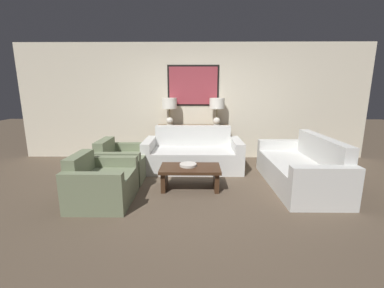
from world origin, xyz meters
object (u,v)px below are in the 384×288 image
Objects in this scene: console_table at (193,143)px; couch_by_back_wall at (193,155)px; armchair_near_back_wall at (121,164)px; couch_by_side at (301,170)px; armchair_near_camera at (101,184)px; coffee_table at (190,173)px; table_lamp_left at (169,106)px; decorative_bowl at (188,165)px; table_lamp_right at (217,106)px.

couch_by_back_wall reaches higher than console_table.
armchair_near_back_wall is at bearing -156.69° from couch_by_back_wall.
armchair_near_camera is at bearing -168.00° from couch_by_side.
armchair_near_camera reaches higher than coffee_table.
console_table is 2.65× the size of table_lamp_left.
console_table is at bearing 87.72° from decorative_bowl.
armchair_near_back_wall is at bearing 157.94° from coffee_table.
armchair_near_back_wall is (-1.32, -0.57, -0.02)m from couch_by_back_wall.
armchair_near_back_wall is at bearing -121.98° from table_lamp_left.
armchair_near_camera is at bearing -119.84° from console_table.
coffee_table is 3.49× the size of decorative_bowl.
armchair_near_camera is (0.00, -1.05, 0.00)m from armchair_near_back_wall.
table_lamp_right is 2.12m from coffee_table.
armchair_near_camera is (-0.79, -2.31, -0.98)m from table_lamp_left.
decorative_bowl is at bearing -177.04° from couch_by_side.
armchair_near_camera is at bearing -108.85° from table_lamp_left.
couch_by_side reaches higher than coffee_table.
couch_by_back_wall reaches higher than armchair_near_back_wall.
console_table is at bearing 138.58° from couch_by_side.
couch_by_back_wall is 1.44m from armchair_near_back_wall.
armchair_near_back_wall is (-1.26, 0.47, -0.13)m from decorative_bowl.
decorative_bowl is (-0.04, 0.05, 0.13)m from coffee_table.
console_table is at bearing 60.16° from armchair_near_camera.
coffee_table is (-0.57, -1.79, -0.98)m from table_lamp_right.
table_lamp_left reaches higher than couch_by_side.
couch_by_side is at bearing -34.38° from table_lamp_left.
coffee_table is 1.04× the size of armchair_near_camera.
couch_by_back_wall is 2.07× the size of armchair_near_back_wall.
console_table is 0.70m from couch_by_back_wall.
decorative_bowl is at bearing 123.68° from coffee_table.
couch_by_side reaches higher than decorative_bowl.
table_lamp_left is at bearing 180.00° from console_table.
couch_by_back_wall is 1.00× the size of couch_by_side.
couch_by_back_wall reaches higher than armchair_near_camera.
armchair_near_camera is at bearing -155.37° from decorative_bowl.
armchair_near_back_wall is at bearing 173.34° from couch_by_side.
table_lamp_right is (1.07, 0.00, 0.00)m from table_lamp_left.
console_table is at bearing 0.00° from table_lamp_left.
table_lamp_right is 0.63× the size of coffee_table.
table_lamp_left is 0.65× the size of armchair_near_back_wall.
decorative_bowl is at bearing -92.28° from console_table.
coffee_table is 0.14m from decorative_bowl.
coffee_table is at bearing 22.06° from armchair_near_camera.
table_lamp_left is 1.78m from armchair_near_back_wall.
table_lamp_left is at bearing 58.02° from armchair_near_back_wall.
armchair_near_back_wall reaches higher than coffee_table.
console_table is 2.65× the size of table_lamp_right.
table_lamp_right reaches higher than console_table.
couch_by_side is 2.07× the size of armchair_near_camera.
console_table is 0.83× the size of couch_by_back_wall.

